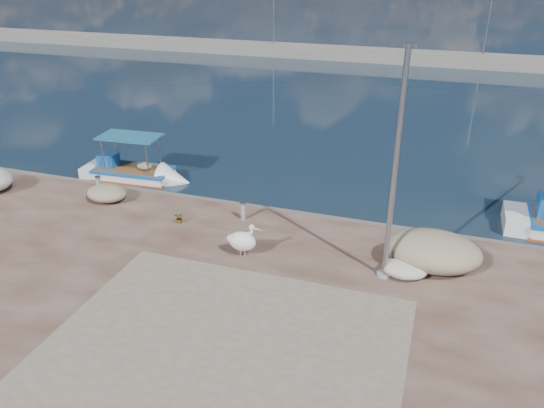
{
  "coord_description": "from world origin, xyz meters",
  "views": [
    {
      "loc": [
        5.54,
        -12.69,
        9.59
      ],
      "look_at": [
        0.0,
        3.8,
        1.3
      ],
      "focal_mm": 35.0,
      "sensor_mm": 36.0,
      "label": 1
    }
  ],
  "objects": [
    {
      "name": "breakwater",
      "position": [
        -0.0,
        40.0,
        0.6
      ],
      "size": [
        120.0,
        2.2,
        7.5
      ],
      "color": "gray",
      "rests_on": "ground"
    },
    {
      "name": "pelican",
      "position": [
        -0.16,
        1.31,
        1.07
      ],
      "size": [
        1.24,
        0.59,
        1.21
      ],
      "rotation": [
        0.0,
        0.0,
        0.02
      ],
      "color": "tan",
      "rests_on": "quay"
    },
    {
      "name": "ground",
      "position": [
        0.0,
        0.0,
        0.0
      ],
      "size": [
        1400.0,
        1400.0,
        0.0
      ],
      "primitive_type": "plane",
      "color": "#162635",
      "rests_on": "ground"
    },
    {
      "name": "net_pile_b",
      "position": [
        -6.95,
        3.59,
        0.82
      ],
      "size": [
        1.67,
        1.3,
        0.65
      ],
      "primitive_type": "ellipsoid",
      "color": "tan",
      "rests_on": "quay"
    },
    {
      "name": "potted_plant",
      "position": [
        -3.25,
        2.75,
        0.72
      ],
      "size": [
        0.45,
        0.41,
        0.43
      ],
      "primitive_type": "imported",
      "rotation": [
        0.0,
        0.0,
        -0.21
      ],
      "color": "#33722D",
      "rests_on": "quay"
    },
    {
      "name": "bollard_far",
      "position": [
        -7.72,
        4.15,
        0.9
      ],
      "size": [
        0.24,
        0.24,
        0.73
      ],
      "color": "gray",
      "rests_on": "quay"
    },
    {
      "name": "quay_patch",
      "position": [
        1.0,
        -3.0,
        0.5
      ],
      "size": [
        9.0,
        7.0,
        0.01
      ],
      "primitive_type": "cube",
      "color": "gray",
      "rests_on": "quay"
    },
    {
      "name": "net_pile_c",
      "position": [
        5.77,
        2.59,
        1.08
      ],
      "size": [
        2.97,
        2.12,
        1.17
      ],
      "primitive_type": "ellipsoid",
      "color": "tan",
      "rests_on": "quay"
    },
    {
      "name": "lamp_post",
      "position": [
        4.41,
        1.62,
        3.8
      ],
      "size": [
        0.44,
        0.96,
        7.0
      ],
      "color": "gray",
      "rests_on": "quay"
    },
    {
      "name": "bollard_near",
      "position": [
        -1.14,
        3.79,
        0.88
      ],
      "size": [
        0.23,
        0.23,
        0.71
      ],
      "color": "gray",
      "rests_on": "quay"
    },
    {
      "name": "boat_left",
      "position": [
        -7.95,
        7.01,
        0.19
      ],
      "size": [
        5.11,
        1.95,
        2.41
      ],
      "rotation": [
        0.0,
        0.0,
        0.06
      ],
      "color": "white",
      "rests_on": "ground"
    },
    {
      "name": "net_pile_d",
      "position": [
        5.0,
        1.78,
        0.76
      ],
      "size": [
        1.4,
        1.05,
        0.52
      ],
      "primitive_type": "ellipsoid",
      "color": "silver",
      "rests_on": "quay"
    }
  ]
}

